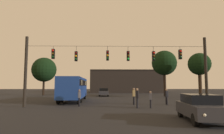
# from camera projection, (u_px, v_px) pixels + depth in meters

# --- Properties ---
(ground_plane) EXTENTS (168.00, 168.00, 0.00)m
(ground_plane) POSITION_uv_depth(u_px,v_px,m) (113.00, 99.00, 29.51)
(ground_plane) COLOR black
(ground_plane) RESTS_ON ground
(overhead_signal_span) EXTENTS (17.72, 0.44, 6.76)m
(overhead_signal_span) POSITION_uv_depth(u_px,v_px,m) (117.00, 65.00, 18.99)
(overhead_signal_span) COLOR black
(overhead_signal_span) RESTS_ON ground
(city_bus) EXTENTS (2.91, 11.08, 3.00)m
(city_bus) POSITION_uv_depth(u_px,v_px,m) (74.00, 87.00, 25.68)
(city_bus) COLOR navy
(city_bus) RESTS_ON ground
(car_near_right) EXTENTS (2.26, 4.48, 1.52)m
(car_near_right) POSITION_uv_depth(u_px,v_px,m) (201.00, 107.00, 11.21)
(car_near_right) COLOR #2D2D33
(car_near_right) RESTS_ON ground
(car_far_left) EXTENTS (1.86, 4.36, 1.52)m
(car_far_left) POSITION_uv_depth(u_px,v_px,m) (104.00, 92.00, 37.61)
(car_far_left) COLOR #2D2D33
(car_far_left) RESTS_ON ground
(pedestrian_crossing_left) EXTENTS (0.32, 0.41, 1.52)m
(pedestrian_crossing_left) POSITION_uv_depth(u_px,v_px,m) (150.00, 99.00, 17.66)
(pedestrian_crossing_left) COLOR black
(pedestrian_crossing_left) RESTS_ON ground
(pedestrian_crossing_center) EXTENTS (0.32, 0.41, 1.78)m
(pedestrian_crossing_center) POSITION_uv_depth(u_px,v_px,m) (137.00, 97.00, 17.79)
(pedestrian_crossing_center) COLOR black
(pedestrian_crossing_center) RESTS_ON ground
(pedestrian_crossing_right) EXTENTS (0.32, 0.41, 1.68)m
(pedestrian_crossing_right) POSITION_uv_depth(u_px,v_px,m) (166.00, 96.00, 21.00)
(pedestrian_crossing_right) COLOR black
(pedestrian_crossing_right) RESTS_ON ground
(pedestrian_near_bus) EXTENTS (0.27, 0.38, 1.77)m
(pedestrian_near_bus) POSITION_uv_depth(u_px,v_px,m) (134.00, 95.00, 20.84)
(pedestrian_near_bus) COLOR black
(pedestrian_near_bus) RESTS_ON ground
(pedestrian_trailing) EXTENTS (0.34, 0.42, 1.64)m
(pedestrian_trailing) POSITION_uv_depth(u_px,v_px,m) (79.00, 97.00, 19.23)
(pedestrian_trailing) COLOR black
(pedestrian_trailing) RESTS_ON ground
(corner_building) EXTENTS (20.62, 9.03, 6.38)m
(corner_building) POSITION_uv_depth(u_px,v_px,m) (127.00, 81.00, 57.49)
(corner_building) COLOR black
(corner_building) RESTS_ON ground
(tree_left_silhouette) EXTENTS (5.13, 5.13, 7.94)m
(tree_left_silhouette) POSITION_uv_depth(u_px,v_px,m) (44.00, 70.00, 41.57)
(tree_left_silhouette) COLOR black
(tree_left_silhouette) RESTS_ON ground
(tree_behind_building) EXTENTS (3.66, 3.66, 7.40)m
(tree_behind_building) POSITION_uv_depth(u_px,v_px,m) (199.00, 65.00, 32.41)
(tree_behind_building) COLOR #2D2116
(tree_behind_building) RESTS_ON ground
(tree_right_far) EXTENTS (4.70, 4.70, 8.66)m
(tree_right_far) POSITION_uv_depth(u_px,v_px,m) (164.00, 63.00, 37.36)
(tree_right_far) COLOR black
(tree_right_far) RESTS_ON ground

